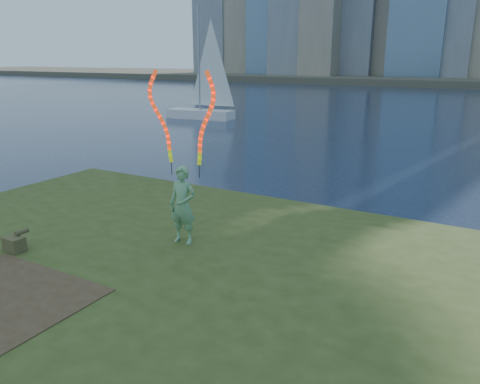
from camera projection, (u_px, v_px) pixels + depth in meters
The scene contains 5 objects.
ground at pixel (198, 298), 9.83m from camera, with size 320.00×320.00×0.00m, color #1B2843.
grassy_knoll at pixel (118, 338), 7.83m from camera, with size 20.00×18.00×0.80m.
woman_with_ribbons at pixel (183, 183), 10.33m from camera, with size 2.10×0.49×4.14m.
canvas_bag at pixel (15, 243), 10.15m from camera, with size 0.46×0.53×0.43m.
sailboat at pixel (203, 100), 37.80m from camera, with size 5.90×2.28×8.86m.
Camera 1 is at (5.18, -7.20, 4.88)m, focal length 35.00 mm.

